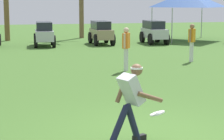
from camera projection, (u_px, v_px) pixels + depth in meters
ground_plane at (149, 134)px, 8.23m from camera, size 80.00×80.00×0.00m
frisbee_thrower at (131, 99)px, 7.62m from camera, size 1.13×0.52×1.40m
frisbee_in_flight at (157, 113)px, 7.78m from camera, size 0.36×0.37×0.10m
teammate_midfield at (192, 39)px, 17.90m from camera, size 0.38×0.41×1.56m
teammate_deep at (126, 45)px, 15.52m from camera, size 0.35×0.46×1.56m
parked_car_slot_b at (44, 33)px, 24.19m from camera, size 1.28×2.45×1.34m
parked_car_slot_c at (101, 32)px, 25.23m from camera, size 1.15×2.40×1.34m
parked_car_slot_d at (154, 31)px, 25.69m from camera, size 1.19×2.42×1.34m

